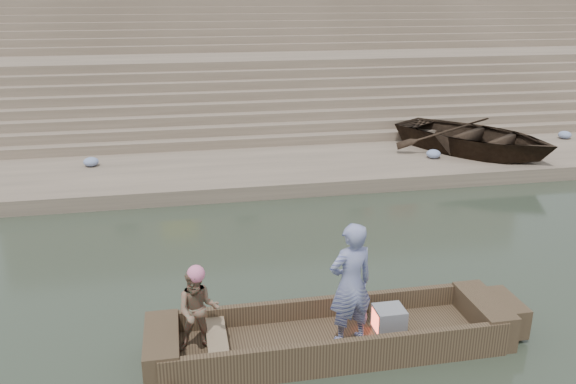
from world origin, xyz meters
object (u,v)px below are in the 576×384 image
object	(u,v)px
standing_man	(351,284)
rowing_man	(198,310)
television	(388,320)
beached_rowboat	(474,136)
main_rowboat	(331,343)

from	to	relation	value
standing_man	rowing_man	size ratio (longest dim) A/B	1.48
rowing_man	television	distance (m)	2.96
standing_man	beached_rowboat	size ratio (longest dim) A/B	0.38
standing_man	television	bearing A→B (deg)	179.27
standing_man	beached_rowboat	world-z (taller)	standing_man
main_rowboat	beached_rowboat	world-z (taller)	beached_rowboat
beached_rowboat	television	bearing A→B (deg)	-159.35
main_rowboat	television	xyz separation A→B (m)	(0.93, 0.00, 0.31)
rowing_man	television	world-z (taller)	rowing_man
rowing_man	beached_rowboat	distance (m)	12.70
rowing_man	beached_rowboat	world-z (taller)	rowing_man
main_rowboat	standing_man	distance (m)	1.11
main_rowboat	television	bearing A→B (deg)	0.00
main_rowboat	rowing_man	distance (m)	2.14
main_rowboat	television	distance (m)	0.98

